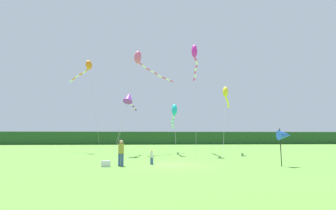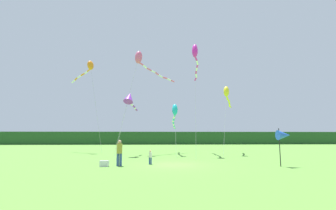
{
  "view_description": "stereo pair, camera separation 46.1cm",
  "coord_description": "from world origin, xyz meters",
  "px_view_note": "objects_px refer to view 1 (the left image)",
  "views": [
    {
      "loc": [
        -1.79,
        -18.22,
        2.08
      ],
      "look_at": [
        0.0,
        6.0,
        5.19
      ],
      "focal_mm": 26.09,
      "sensor_mm": 36.0,
      "label": 1
    },
    {
      "loc": [
        -1.33,
        -18.25,
        2.08
      ],
      "look_at": [
        0.0,
        6.0,
        5.19
      ],
      "focal_mm": 26.09,
      "sensor_mm": 36.0,
      "label": 2
    }
  ],
  "objects_px": {
    "cooler_box": "(106,164)",
    "kite_yellow": "(226,94)",
    "banner_flag_pole": "(285,135)",
    "kite_cyan": "(174,114)",
    "kite_magenta": "(195,55)",
    "person_child": "(152,156)",
    "kite_orange": "(87,67)",
    "person_adult": "(121,151)",
    "kite_purple": "(129,98)",
    "kite_rainbow": "(141,60)"
  },
  "relations": [
    {
      "from": "banner_flag_pole",
      "to": "kite_cyan",
      "type": "relative_size",
      "value": 0.3
    },
    {
      "from": "person_adult",
      "to": "kite_purple",
      "type": "distance_m",
      "value": 10.41
    },
    {
      "from": "person_child",
      "to": "kite_rainbow",
      "type": "distance_m",
      "value": 15.75
    },
    {
      "from": "person_adult",
      "to": "banner_flag_pole",
      "type": "distance_m",
      "value": 11.61
    },
    {
      "from": "person_child",
      "to": "banner_flag_pole",
      "type": "bearing_deg",
      "value": -10.98
    },
    {
      "from": "banner_flag_pole",
      "to": "kite_yellow",
      "type": "bearing_deg",
      "value": 92.29
    },
    {
      "from": "person_child",
      "to": "kite_cyan",
      "type": "distance_m",
      "value": 10.35
    },
    {
      "from": "person_child",
      "to": "cooler_box",
      "type": "xyz_separation_m",
      "value": [
        -3.15,
        -1.13,
        -0.39
      ]
    },
    {
      "from": "person_child",
      "to": "kite_orange",
      "type": "distance_m",
      "value": 20.37
    },
    {
      "from": "banner_flag_pole",
      "to": "kite_purple",
      "type": "distance_m",
      "value": 15.98
    },
    {
      "from": "cooler_box",
      "to": "kite_yellow",
      "type": "relative_size",
      "value": 0.07
    },
    {
      "from": "banner_flag_pole",
      "to": "kite_magenta",
      "type": "height_order",
      "value": "kite_magenta"
    },
    {
      "from": "person_adult",
      "to": "cooler_box",
      "type": "height_order",
      "value": "person_adult"
    },
    {
      "from": "cooler_box",
      "to": "kite_cyan",
      "type": "bearing_deg",
      "value": 60.92
    },
    {
      "from": "kite_cyan",
      "to": "kite_rainbow",
      "type": "relative_size",
      "value": 0.68
    },
    {
      "from": "cooler_box",
      "to": "kite_magenta",
      "type": "distance_m",
      "value": 17.25
    },
    {
      "from": "kite_yellow",
      "to": "kite_rainbow",
      "type": "relative_size",
      "value": 0.64
    },
    {
      "from": "kite_yellow",
      "to": "kite_rainbow",
      "type": "height_order",
      "value": "kite_rainbow"
    },
    {
      "from": "cooler_box",
      "to": "kite_purple",
      "type": "xyz_separation_m",
      "value": [
        0.67,
        9.25,
        6.03
      ]
    },
    {
      "from": "kite_rainbow",
      "to": "kite_yellow",
      "type": "bearing_deg",
      "value": -8.69
    },
    {
      "from": "person_adult",
      "to": "cooler_box",
      "type": "xyz_separation_m",
      "value": [
        -0.98,
        -0.25,
        -0.81
      ]
    },
    {
      "from": "kite_cyan",
      "to": "kite_purple",
      "type": "bearing_deg",
      "value": -168.28
    },
    {
      "from": "kite_magenta",
      "to": "kite_cyan",
      "type": "xyz_separation_m",
      "value": [
        -2.44,
        0.25,
        -6.94
      ]
    },
    {
      "from": "person_adult",
      "to": "kite_rainbow",
      "type": "relative_size",
      "value": 0.14
    },
    {
      "from": "person_child",
      "to": "banner_flag_pole",
      "type": "distance_m",
      "value": 9.65
    },
    {
      "from": "cooler_box",
      "to": "kite_yellow",
      "type": "xyz_separation_m",
      "value": [
        12.04,
        10.83,
        6.91
      ]
    },
    {
      "from": "cooler_box",
      "to": "kite_orange",
      "type": "distance_m",
      "value": 20.31
    },
    {
      "from": "cooler_box",
      "to": "banner_flag_pole",
      "type": "xyz_separation_m",
      "value": [
        12.5,
        -0.68,
        1.93
      ]
    },
    {
      "from": "person_child",
      "to": "kite_cyan",
      "type": "height_order",
      "value": "kite_cyan"
    },
    {
      "from": "person_adult",
      "to": "kite_yellow",
      "type": "height_order",
      "value": "kite_yellow"
    },
    {
      "from": "cooler_box",
      "to": "kite_yellow",
      "type": "height_order",
      "value": "kite_yellow"
    },
    {
      "from": "kite_cyan",
      "to": "kite_rainbow",
      "type": "xyz_separation_m",
      "value": [
        -3.89,
        2.1,
        6.87
      ]
    },
    {
      "from": "person_adult",
      "to": "kite_yellow",
      "type": "distance_m",
      "value": 16.48
    },
    {
      "from": "cooler_box",
      "to": "banner_flag_pole",
      "type": "relative_size",
      "value": 0.23
    },
    {
      "from": "person_adult",
      "to": "banner_flag_pole",
      "type": "bearing_deg",
      "value": -4.63
    },
    {
      "from": "kite_yellow",
      "to": "kite_purple",
      "type": "xyz_separation_m",
      "value": [
        -11.37,
        -1.59,
        -0.88
      ]
    },
    {
      "from": "person_adult",
      "to": "kite_rainbow",
      "type": "xyz_separation_m",
      "value": [
        0.86,
        12.14,
        10.51
      ]
    },
    {
      "from": "person_child",
      "to": "kite_orange",
      "type": "xyz_separation_m",
      "value": [
        -8.86,
        14.74,
        10.91
      ]
    },
    {
      "from": "kite_magenta",
      "to": "kite_rainbow",
      "type": "bearing_deg",
      "value": 159.65
    },
    {
      "from": "person_adult",
      "to": "person_child",
      "type": "height_order",
      "value": "person_adult"
    },
    {
      "from": "kite_yellow",
      "to": "kite_orange",
      "type": "distance_m",
      "value": 18.97
    },
    {
      "from": "person_adult",
      "to": "kite_orange",
      "type": "xyz_separation_m",
      "value": [
        -6.69,
        15.62,
        10.49
      ]
    },
    {
      "from": "kite_orange",
      "to": "kite_purple",
      "type": "xyz_separation_m",
      "value": [
        6.38,
        -6.62,
        -5.27
      ]
    },
    {
      "from": "banner_flag_pole",
      "to": "kite_yellow",
      "type": "height_order",
      "value": "kite_yellow"
    },
    {
      "from": "kite_yellow",
      "to": "person_adult",
      "type": "bearing_deg",
      "value": -136.27
    },
    {
      "from": "kite_magenta",
      "to": "kite_rainbow",
      "type": "relative_size",
      "value": 1.01
    },
    {
      "from": "kite_magenta",
      "to": "kite_yellow",
      "type": "bearing_deg",
      "value": 11.5
    },
    {
      "from": "cooler_box",
      "to": "kite_orange",
      "type": "xyz_separation_m",
      "value": [
        -5.71,
        15.87,
        11.3
      ]
    },
    {
      "from": "person_child",
      "to": "banner_flag_pole",
      "type": "height_order",
      "value": "banner_flag_pole"
    },
    {
      "from": "kite_magenta",
      "to": "kite_cyan",
      "type": "bearing_deg",
      "value": 174.09
    }
  ]
}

